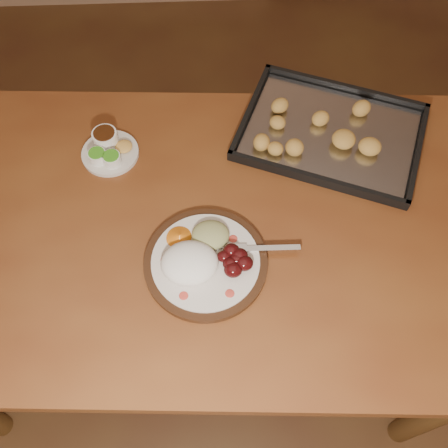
{
  "coord_description": "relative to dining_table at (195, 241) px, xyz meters",
  "views": [
    {
      "loc": [
        0.32,
        -0.56,
        1.84
      ],
      "look_at": [
        0.35,
        0.06,
        0.77
      ],
      "focal_mm": 40.0,
      "sensor_mm": 36.0,
      "label": 1
    }
  ],
  "objects": [
    {
      "name": "condiment_saucer",
      "position": [
        -0.23,
        0.23,
        0.12
      ],
      "size": [
        0.16,
        0.16,
        0.05
      ],
      "rotation": [
        0.0,
        0.0,
        0.03
      ],
      "color": "beige",
      "rests_on": "dining_table"
    },
    {
      "name": "baking_tray",
      "position": [
        0.39,
        0.27,
        0.11
      ],
      "size": [
        0.59,
        0.52,
        0.05
      ],
      "rotation": [
        0.0,
        0.0,
        -0.38
      ],
      "color": "black",
      "rests_on": "dining_table"
    },
    {
      "name": "ground",
      "position": [
        -0.27,
        -0.08,
        -0.65
      ],
      "size": [
        4.0,
        4.0,
        0.0
      ],
      "primitive_type": "plane",
      "color": "brown",
      "rests_on": "ground"
    },
    {
      "name": "dining_table",
      "position": [
        0.0,
        0.0,
        0.0
      ],
      "size": [
        1.55,
        0.98,
        0.75
      ],
      "rotation": [
        0.0,
        0.0,
        -0.06
      ],
      "color": "brown",
      "rests_on": "ground"
    },
    {
      "name": "dinner_plate",
      "position": [
        0.02,
        -0.11,
        0.12
      ],
      "size": [
        0.38,
        0.3,
        0.07
      ],
      "rotation": [
        0.0,
        0.0,
        0.17
      ],
      "color": "black",
      "rests_on": "dining_table"
    }
  ]
}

